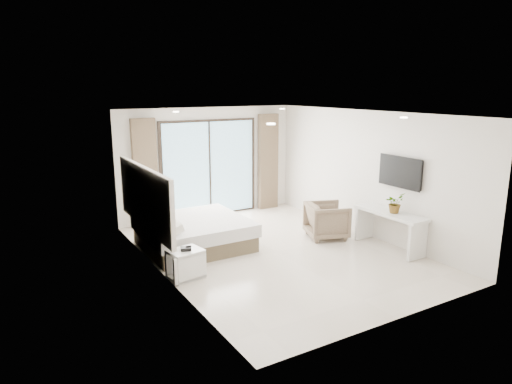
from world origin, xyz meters
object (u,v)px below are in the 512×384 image
Objects in this scene: armchair at (327,219)px; console_desk at (390,222)px; bed at (193,233)px; nightstand at (186,264)px.

console_desk is at bearing -132.64° from armchair.
armchair is at bearing -18.35° from bed.
nightstand is 0.73× the size of armchair.
bed is 1.54m from nightstand.
nightstand is 3.46m from armchair.
bed reaches higher than nightstand.
armchair reaches higher than console_desk.
armchair is at bearing -1.67° from nightstand.
armchair is at bearing 117.87° from console_desk.
bed is 2.43× the size of armchair.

